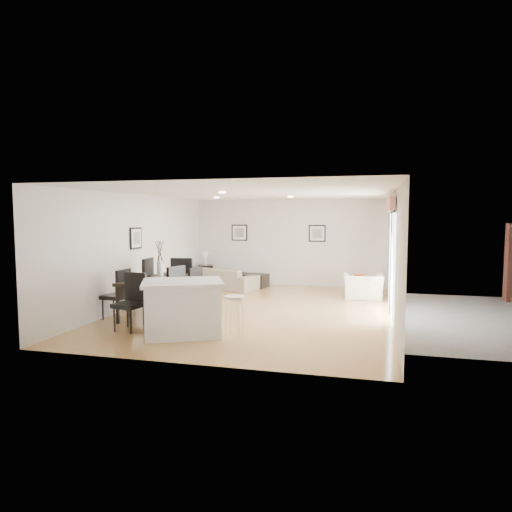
% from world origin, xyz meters
% --- Properties ---
extents(ground, '(8.00, 8.00, 0.00)m').
position_xyz_m(ground, '(0.00, 0.00, 0.00)').
color(ground, tan).
rests_on(ground, ground).
extents(wall_back, '(6.00, 0.04, 2.70)m').
position_xyz_m(wall_back, '(0.00, 4.00, 1.35)').
color(wall_back, beige).
rests_on(wall_back, ground).
extents(wall_front, '(6.00, 0.04, 2.70)m').
position_xyz_m(wall_front, '(0.00, -4.00, 1.35)').
color(wall_front, beige).
rests_on(wall_front, ground).
extents(wall_left, '(0.04, 8.00, 2.70)m').
position_xyz_m(wall_left, '(-3.00, 0.00, 1.35)').
color(wall_left, beige).
rests_on(wall_left, ground).
extents(wall_right, '(0.04, 8.00, 2.70)m').
position_xyz_m(wall_right, '(3.00, 0.00, 1.35)').
color(wall_right, beige).
rests_on(wall_right, ground).
extents(ceiling, '(6.00, 8.00, 0.02)m').
position_xyz_m(ceiling, '(0.00, 0.00, 2.70)').
color(ceiling, white).
rests_on(ceiling, wall_back).
extents(sofa, '(2.33, 1.46, 0.64)m').
position_xyz_m(sofa, '(-1.81, 2.81, 0.32)').
color(sofa, gray).
rests_on(sofa, ground).
extents(armchair, '(1.07, 0.95, 0.66)m').
position_xyz_m(armchair, '(2.34, 2.17, 0.33)').
color(armchair, beige).
rests_on(armchair, ground).
extents(dining_table, '(1.17, 2.07, 0.83)m').
position_xyz_m(dining_table, '(-1.91, -1.10, 0.74)').
color(dining_table, black).
rests_on(dining_table, ground).
extents(dining_chair_wnear, '(0.51, 0.51, 1.06)m').
position_xyz_m(dining_chair_wnear, '(-2.61, -1.60, 0.59)').
color(dining_chair_wnear, black).
rests_on(dining_chair_wnear, ground).
extents(dining_chair_wfar, '(0.59, 0.59, 1.21)m').
position_xyz_m(dining_chair_wfar, '(-2.60, -0.59, 0.68)').
color(dining_chair_wfar, black).
rests_on(dining_chair_wfar, ground).
extents(dining_chair_enear, '(0.64, 0.64, 1.16)m').
position_xyz_m(dining_chair_enear, '(-1.21, -1.57, 0.65)').
color(dining_chair_enear, black).
rests_on(dining_chair_enear, ground).
extents(dining_chair_efar, '(0.56, 0.56, 1.02)m').
position_xyz_m(dining_chair_efar, '(-1.20, -0.58, 0.57)').
color(dining_chair_efar, black).
rests_on(dining_chair_efar, ground).
extents(dining_chair_head, '(0.57, 0.57, 1.10)m').
position_xyz_m(dining_chair_head, '(-1.89, -2.33, 0.61)').
color(dining_chair_head, black).
rests_on(dining_chair_head, ground).
extents(dining_chair_foot, '(0.58, 0.58, 1.18)m').
position_xyz_m(dining_chair_foot, '(-1.90, 0.13, 0.66)').
color(dining_chair_foot, black).
rests_on(dining_chair_foot, ground).
extents(vase, '(1.07, 1.64, 0.83)m').
position_xyz_m(vase, '(-1.91, -1.10, 1.17)').
color(vase, white).
rests_on(vase, dining_table).
extents(coffee_table, '(1.09, 0.78, 0.40)m').
position_xyz_m(coffee_table, '(-1.06, 3.40, 0.20)').
color(coffee_table, black).
rests_on(coffee_table, ground).
extents(side_table, '(0.60, 0.60, 0.61)m').
position_xyz_m(side_table, '(-2.66, 3.66, 0.30)').
color(side_table, black).
rests_on(side_table, ground).
extents(table_lamp, '(0.21, 0.21, 0.41)m').
position_xyz_m(table_lamp, '(-2.66, 3.65, 0.87)').
color(table_lamp, white).
rests_on(table_lamp, side_table).
extents(cushion, '(0.29, 0.11, 0.29)m').
position_xyz_m(cushion, '(2.25, 2.07, 0.52)').
color(cushion, '#A82215').
rests_on(cushion, armchair).
extents(kitchen_island, '(1.76, 1.60, 1.00)m').
position_xyz_m(kitchen_island, '(-0.78, -2.46, 0.51)').
color(kitchen_island, silver).
rests_on(kitchen_island, ground).
extents(bar_stool, '(0.35, 0.35, 0.77)m').
position_xyz_m(bar_stool, '(0.21, -2.46, 0.66)').
color(bar_stool, silver).
rests_on(bar_stool, ground).
extents(framed_print_back_left, '(0.52, 0.04, 0.52)m').
position_xyz_m(framed_print_back_left, '(-1.60, 3.97, 1.65)').
color(framed_print_back_left, black).
rests_on(framed_print_back_left, wall_back).
extents(framed_print_back_right, '(0.52, 0.04, 0.52)m').
position_xyz_m(framed_print_back_right, '(0.90, 3.97, 1.65)').
color(framed_print_back_right, black).
rests_on(framed_print_back_right, wall_back).
extents(framed_print_left_wall, '(0.04, 0.52, 0.52)m').
position_xyz_m(framed_print_left_wall, '(-2.97, -0.20, 1.65)').
color(framed_print_left_wall, black).
rests_on(framed_print_left_wall, wall_left).
extents(sliding_door, '(0.12, 2.70, 2.57)m').
position_xyz_m(sliding_door, '(2.96, 0.30, 1.66)').
color(sliding_door, white).
rests_on(sliding_door, wall_right).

